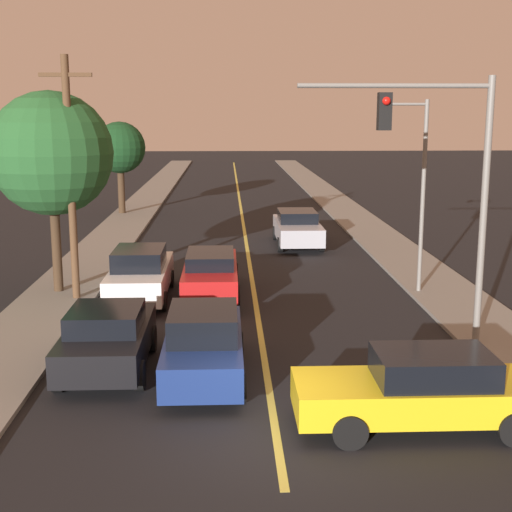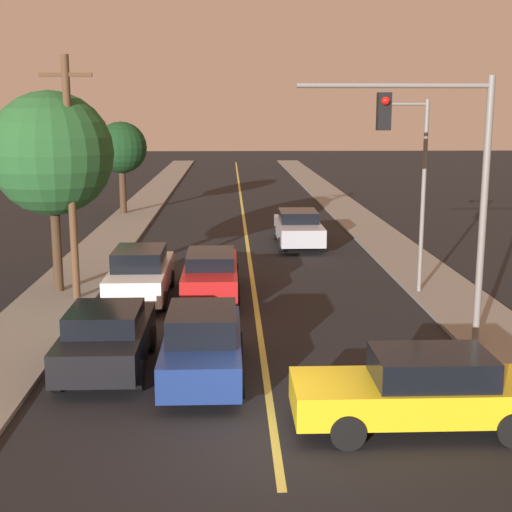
# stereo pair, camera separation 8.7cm
# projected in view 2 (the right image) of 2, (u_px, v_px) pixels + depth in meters

# --- Properties ---
(ground_plane) EXTENTS (200.00, 200.00, 0.00)m
(ground_plane) POSITION_uv_depth(u_px,v_px,m) (274.00, 437.00, 13.32)
(ground_plane) COLOR black
(road_surface) EXTENTS (10.28, 80.00, 0.01)m
(road_surface) POSITION_uv_depth(u_px,v_px,m) (241.00, 201.00, 48.58)
(road_surface) COLOR black
(road_surface) RESTS_ON ground
(sidewalk_left) EXTENTS (2.50, 80.00, 0.12)m
(sidewalk_left) POSITION_uv_depth(u_px,v_px,m) (147.00, 201.00, 48.33)
(sidewalk_left) COLOR gray
(sidewalk_left) RESTS_ON ground
(sidewalk_right) EXTENTS (2.50, 80.00, 0.12)m
(sidewalk_right) POSITION_uv_depth(u_px,v_px,m) (334.00, 200.00, 48.80)
(sidewalk_right) COLOR gray
(sidewalk_right) RESTS_ON ground
(car_near_lane_front) EXTENTS (1.85, 4.62, 1.67)m
(car_near_lane_front) POSITION_uv_depth(u_px,v_px,m) (203.00, 343.00, 16.13)
(car_near_lane_front) COLOR navy
(car_near_lane_front) RESTS_ON ground
(car_near_lane_second) EXTENTS (1.85, 5.17, 1.52)m
(car_near_lane_second) POSITION_uv_depth(u_px,v_px,m) (211.00, 272.00, 23.37)
(car_near_lane_second) COLOR red
(car_near_lane_second) RESTS_ON ground
(car_outer_lane_front) EXTENTS (1.97, 4.19, 1.55)m
(car_outer_lane_front) POSITION_uv_depth(u_px,v_px,m) (107.00, 338.00, 16.63)
(car_outer_lane_front) COLOR black
(car_outer_lane_front) RESTS_ON ground
(car_outer_lane_second) EXTENTS (1.90, 4.83, 1.70)m
(car_outer_lane_second) POSITION_uv_depth(u_px,v_px,m) (141.00, 274.00, 23.00)
(car_outer_lane_second) COLOR white
(car_outer_lane_second) RESTS_ON ground
(car_far_oncoming) EXTENTS (2.03, 4.99, 1.58)m
(car_far_oncoming) POSITION_uv_depth(u_px,v_px,m) (298.00, 228.00, 32.33)
(car_far_oncoming) COLOR #A5A8B2
(car_far_oncoming) RESTS_ON ground
(car_crossing_right) EXTENTS (4.87, 1.85, 1.52)m
(car_crossing_right) POSITION_uv_depth(u_px,v_px,m) (423.00, 390.00, 13.55)
(car_crossing_right) COLOR gold
(car_crossing_right) RESTS_ON ground
(traffic_signal_mast) EXTENTS (4.81, 0.42, 6.72)m
(traffic_signal_mast) POSITION_uv_depth(u_px,v_px,m) (444.00, 167.00, 17.53)
(traffic_signal_mast) COLOR slate
(traffic_signal_mast) RESTS_ON ground
(streetlamp_right) EXTENTS (1.56, 0.36, 6.25)m
(streetlamp_right) POSITION_uv_depth(u_px,v_px,m) (413.00, 169.00, 22.94)
(streetlamp_right) COLOR slate
(streetlamp_right) RESTS_ON ground
(utility_pole_left) EXTENTS (1.60, 0.24, 7.56)m
(utility_pole_left) POSITION_uv_depth(u_px,v_px,m) (71.00, 175.00, 22.12)
(utility_pole_left) COLOR #513823
(utility_pole_left) RESTS_ON ground
(tree_left_near) EXTENTS (3.99, 3.99, 6.54)m
(tree_left_near) POSITION_uv_depth(u_px,v_px,m) (52.00, 154.00, 22.90)
(tree_left_near) COLOR #3D2B1C
(tree_left_near) RESTS_ON ground
(tree_left_far) EXTENTS (2.98, 2.98, 5.32)m
(tree_left_far) POSITION_uv_depth(u_px,v_px,m) (121.00, 148.00, 41.39)
(tree_left_far) COLOR #3D2B1C
(tree_left_far) RESTS_ON ground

